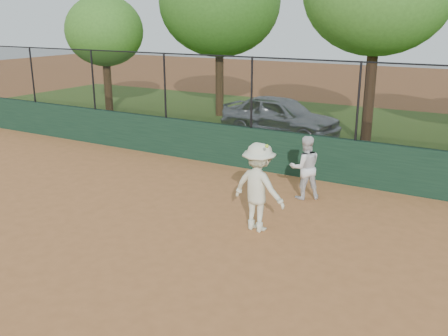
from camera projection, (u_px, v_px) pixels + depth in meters
The scene contains 9 objects.
ground at pixel (129, 252), 9.36m from camera, with size 80.00×80.00×0.00m, color #AF6938.
back_wall at pixel (266, 150), 14.16m from camera, with size 26.00×0.20×1.20m, color #183523.
grass_strip at pixel (332, 131), 19.31m from camera, with size 36.00×12.00×0.01m, color #36561B.
parked_car at pixel (280, 116), 18.21m from camera, with size 1.79×4.44×1.51m, color #9FA4A8.
player_second at pixel (305, 167), 11.96m from camera, with size 0.75×0.59×1.55m, color white.
player_main at pixel (259, 187), 10.12m from camera, with size 1.29×0.87×1.94m.
fence_assembly at pixel (267, 93), 13.70m from camera, with size 26.00×0.06×2.00m.
tree_0 at pixel (104, 31), 22.15m from camera, with size 3.59×3.27×5.19m.
tree_1 at pixel (219, 2), 20.93m from camera, with size 5.25×4.77×7.10m.
Camera 1 is at (5.80, -6.46, 4.24)m, focal length 40.00 mm.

